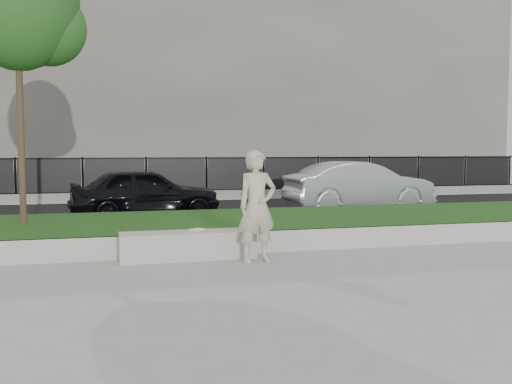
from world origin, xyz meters
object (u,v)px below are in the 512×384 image
object	(u,v)px
car_dark	(145,192)
car_silver	(359,186)
stone_bench	(188,245)
man	(257,206)
book	(197,230)

from	to	relation	value
car_dark	car_silver	world-z (taller)	car_silver
stone_bench	car_dark	world-z (taller)	car_dark
man	book	world-z (taller)	man
man	book	size ratio (longest dim) A/B	7.97
car_dark	car_silver	size ratio (longest dim) A/B	0.89
stone_bench	book	xyz separation A→B (m)	(0.18, 0.13, 0.25)
book	car_dark	bearing A→B (deg)	61.50
stone_bench	book	distance (m)	0.33
man	stone_bench	bearing A→B (deg)	142.32
book	car_dark	world-z (taller)	car_dark
car_silver	car_dark	bearing A→B (deg)	89.52
stone_bench	book	bearing A→B (deg)	34.82
book	man	bearing A→B (deg)	-70.03
book	car_silver	bearing A→B (deg)	12.48
car_dark	car_silver	distance (m)	6.42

